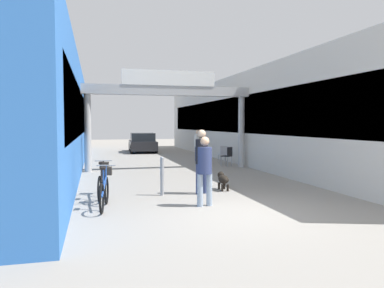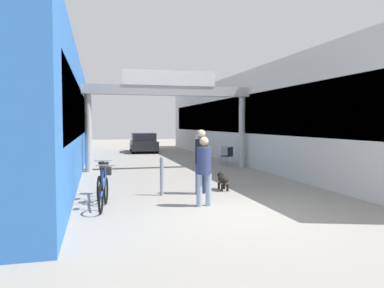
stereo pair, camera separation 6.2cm
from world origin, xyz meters
name	(u,v)px [view 2 (the right image)]	position (x,y,z in m)	size (l,w,h in m)	color
ground_plane	(240,213)	(0.00, 0.00, 0.00)	(80.00, 80.00, 0.00)	gray
storefront_left	(51,119)	(-5.09, 11.00, 2.19)	(3.00, 26.00, 4.37)	blue
storefront_right	(253,120)	(5.09, 11.00, 2.19)	(3.00, 26.00, 4.37)	beige
arcade_sign_gateway	(169,99)	(0.00, 8.19, 3.00)	(7.40, 0.47, 4.21)	#B2B2B2
pedestrian_with_dog	(201,157)	(-0.20, 2.42, 1.04)	(0.46, 0.46, 1.80)	navy
pedestrian_companion	(204,167)	(-0.56, 0.90, 0.94)	(0.39, 0.38, 1.66)	#8C9EB2
pedestrian_carrying_crate	(198,144)	(2.11, 11.18, 0.93)	(0.42, 0.42, 1.64)	navy
dog_on_leash	(223,179)	(0.58, 2.85, 0.32)	(0.32, 0.71, 0.52)	black
bicycle_blue_nearest	(104,189)	(-2.87, 1.33, 0.44)	(0.46, 1.68, 0.98)	black
bicycle_black_second	(102,181)	(-2.90, 2.53, 0.44)	(0.46, 1.68, 0.98)	black
bollard_post_metal	(162,176)	(-1.31, 2.47, 0.54)	(0.10, 0.10, 1.07)	gray
cafe_chair_black_nearer	(228,155)	(2.86, 8.63, 0.54)	(0.56, 0.56, 0.89)	gray
cafe_chair_aluminium_farther	(224,153)	(2.99, 9.59, 0.54)	(0.42, 0.42, 0.89)	gray
parked_car_black	(144,143)	(0.14, 18.39, 0.64)	(1.98, 4.09, 1.33)	black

